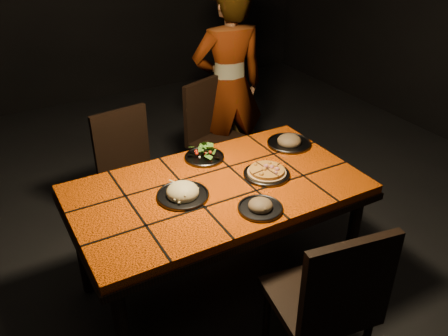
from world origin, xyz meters
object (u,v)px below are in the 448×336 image
plate_pasta (183,193)px  chair_near (330,299)px  chair_far_left (130,166)px  plate_pizza (267,173)px  chair_far_right (214,131)px  diner (229,87)px  dining_table (218,197)px

plate_pasta → chair_near: bearing=-67.5°
chair_near → chair_far_left: size_ratio=1.09×
chair_near → plate_pizza: chair_near is taller
chair_near → chair_far_right: chair_near is taller
plate_pasta → plate_pizza: bearing=-4.1°
chair_far_right → plate_pasta: 1.29m
plate_pizza → chair_near: bearing=-102.3°
diner → plate_pizza: size_ratio=6.04×
diner → plate_pasta: size_ratio=5.76×
chair_far_left → plate_pizza: chair_far_left is taller
chair_far_left → plate_pizza: 1.08m
chair_far_left → diner: diner is taller
dining_table → plate_pizza: 0.32m
chair_near → dining_table: bearing=-72.1°
chair_far_right → plate_pasta: (-0.74, -1.02, 0.24)m
dining_table → chair_far_right: (0.53, 1.02, -0.14)m
chair_far_right → diner: (0.22, 0.15, 0.28)m
dining_table → diner: bearing=57.5°
chair_far_right → plate_pasta: size_ratio=3.30×
diner → plate_pizza: 1.29m
chair_far_left → diner: bearing=10.7°
chair_near → plate_pasta: chair_near is taller
chair_far_right → diner: bearing=15.4°
chair_far_left → chair_far_right: chair_far_right is taller
dining_table → plate_pasta: (-0.21, -0.01, 0.10)m
dining_table → plate_pasta: size_ratio=5.75×
dining_table → diner: 1.39m
dining_table → chair_far_left: size_ratio=1.81×
dining_table → plate_pasta: bearing=-178.0°
plate_pasta → diner: bearing=50.8°
plate_pizza → chair_far_left: bearing=120.2°
chair_far_right → dining_table: bearing=-137.0°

